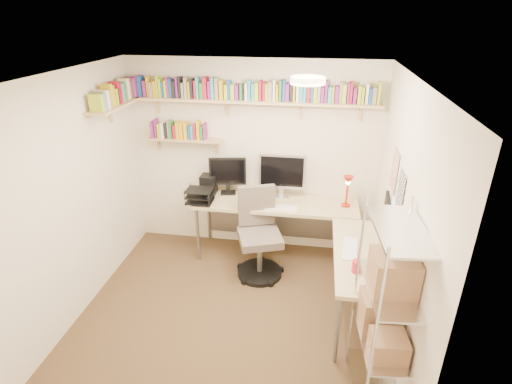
% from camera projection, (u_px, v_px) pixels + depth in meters
% --- Properties ---
extents(ground, '(3.20, 3.20, 0.00)m').
position_uv_depth(ground, '(230.00, 313.00, 4.34)').
color(ground, '#49331F').
rests_on(ground, ground).
extents(room_shell, '(3.24, 3.04, 2.52)m').
position_uv_depth(room_shell, '(226.00, 183.00, 3.69)').
color(room_shell, beige).
rests_on(room_shell, ground).
extents(wall_shelves, '(3.12, 1.09, 0.80)m').
position_uv_depth(wall_shelves, '(214.00, 100.00, 4.71)').
color(wall_shelves, tan).
rests_on(wall_shelves, ground).
extents(corner_desk, '(2.45, 2.07, 1.38)m').
position_uv_depth(corner_desk, '(286.00, 213.00, 4.79)').
color(corner_desk, '#C7B681').
rests_on(corner_desk, ground).
extents(office_chair, '(0.62, 0.63, 1.10)m').
position_uv_depth(office_chair, '(259.00, 239.00, 4.84)').
color(office_chair, black).
rests_on(office_chair, ground).
extents(wire_rack, '(0.43, 0.78, 1.72)m').
position_uv_depth(wire_rack, '(387.00, 304.00, 3.04)').
color(wire_rack, silver).
rests_on(wire_rack, ground).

